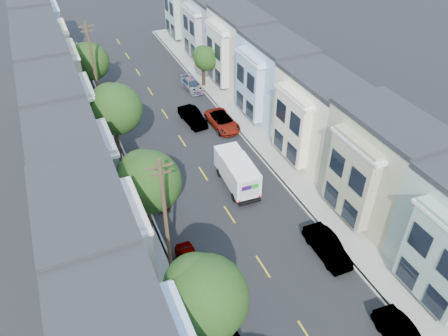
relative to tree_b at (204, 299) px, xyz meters
name	(u,v)px	position (x,y,z in m)	size (l,w,h in m)	color
ground	(263,267)	(6.30, 4.71, -5.53)	(160.00, 160.00, 0.00)	black
road_slab	(192,156)	(6.30, 19.71, -5.52)	(12.00, 70.00, 0.02)	black
curb_left	(131,171)	(0.25, 19.71, -5.45)	(0.30, 70.00, 0.15)	gray
curb_right	(248,142)	(12.35, 19.71, -5.45)	(0.30, 70.00, 0.15)	gray
sidewalk_left	(117,174)	(-1.05, 19.71, -5.45)	(2.60, 70.00, 0.15)	gray
sidewalk_right	(259,140)	(13.65, 19.71, -5.45)	(2.60, 70.00, 0.15)	gray
centerline	(192,157)	(6.30, 19.71, -5.53)	(0.12, 70.00, 0.01)	gold
townhouse_row_left	(76,185)	(-4.85, 19.71, -5.53)	(5.00, 70.00, 8.50)	#FFF2CA
townhouse_row_right	(291,132)	(17.45, 19.71, -5.53)	(5.00, 70.00, 8.50)	#FFF2CA
tree_b	(204,299)	(0.00, 0.00, 0.00)	(4.70, 4.70, 7.90)	black
tree_c	(148,183)	(0.00, 11.06, -0.36)	(4.70, 4.70, 7.54)	black
tree_d	(115,110)	(0.00, 21.75, 0.06)	(4.70, 4.70, 7.96)	black
tree_e	(90,62)	(0.00, 36.31, -1.19)	(4.34, 4.34, 6.53)	black
tree_far_r	(205,59)	(13.20, 33.50, -1.97)	(2.97, 2.97, 5.09)	black
utility_pole_near	(166,222)	(0.00, 6.71, -0.38)	(1.60, 0.26, 10.00)	#42301E
utility_pole_far	(94,67)	(0.00, 32.71, -0.38)	(1.60, 0.26, 10.00)	#42301E
fedex_truck	(237,171)	(8.44, 13.96, -3.96)	(2.25, 5.84, 2.80)	white
lead_sedan	(193,117)	(8.55, 25.66, -4.77)	(1.60, 4.53, 1.51)	black
parked_left_c	(190,262)	(1.40, 6.67, -4.90)	(1.48, 3.87, 1.26)	#B1B2C2
parked_left_d	(157,194)	(1.40, 14.86, -4.92)	(1.45, 3.78, 1.22)	#490F08
parked_right_b	(327,247)	(11.20, 3.93, -4.77)	(1.60, 4.52, 1.51)	white
parked_right_c	(223,121)	(11.20, 23.56, -4.81)	(2.37, 5.14, 1.43)	black
parked_right_d	(192,85)	(11.20, 33.23, -4.89)	(1.78, 4.24, 1.27)	black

